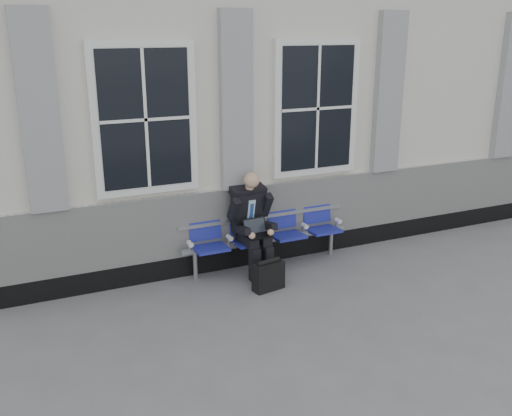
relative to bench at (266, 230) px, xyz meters
name	(u,v)px	position (x,y,z in m)	size (l,w,h in m)	color
ground	(343,295)	(0.50, -1.32, -0.55)	(70.00, 70.00, 0.00)	slate
station_building	(239,97)	(0.48, 2.15, 1.67)	(14.40, 4.40, 4.49)	beige
bench	(266,230)	(0.00, 0.00, 0.00)	(2.60, 0.47, 0.91)	#9EA0A3
businessman	(251,220)	(-0.29, -0.14, 0.24)	(0.61, 0.82, 1.48)	black
briefcase	(268,276)	(-0.32, -0.76, -0.35)	(0.45, 0.25, 0.44)	black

